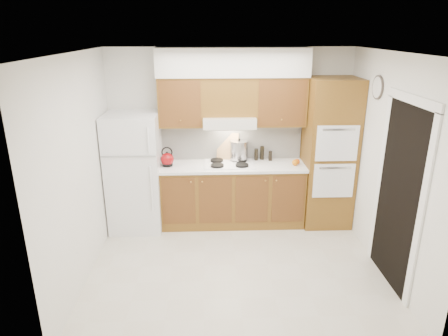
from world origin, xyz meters
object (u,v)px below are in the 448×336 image
(fridge, at_px, (135,172))
(kettle, at_px, (167,159))
(stock_pot, at_px, (239,150))
(oven_cabinet, at_px, (329,154))

(fridge, distance_m, kettle, 0.51)
(stock_pot, bearing_deg, fridge, -171.17)
(oven_cabinet, distance_m, stock_pot, 1.33)
(kettle, xyz_separation_m, stock_pot, (1.06, 0.21, 0.06))
(fridge, distance_m, stock_pot, 1.57)
(oven_cabinet, height_order, stock_pot, oven_cabinet)
(fridge, relative_size, kettle, 8.99)
(kettle, bearing_deg, stock_pot, -13.62)
(fridge, relative_size, oven_cabinet, 0.78)
(oven_cabinet, bearing_deg, stock_pot, 171.18)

